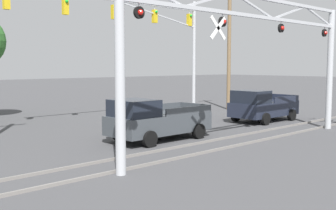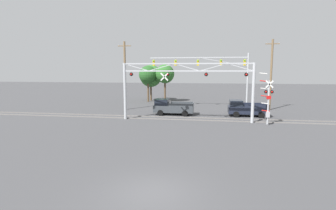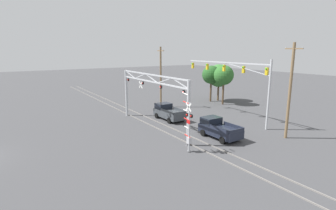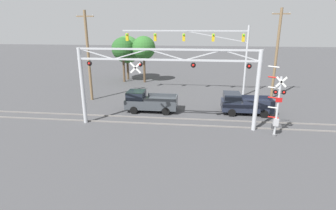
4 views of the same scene
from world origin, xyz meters
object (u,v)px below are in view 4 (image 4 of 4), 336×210
at_px(pickup_truck_following, 244,104).
at_px(utility_pole_left, 88,56).
at_px(background_tree_beyond_span, 127,50).
at_px(traffic_signal_span, 210,45).
at_px(crossing_gantry, 166,77).
at_px(utility_pole_right, 276,54).
at_px(crossing_signal_mast, 277,108).
at_px(background_tree_far_left_verge, 123,49).
at_px(background_tree_far_right_verge, 144,48).
at_px(pickup_truck_lead, 149,102).

height_order(pickup_truck_following, utility_pole_left, utility_pole_left).
bearing_deg(background_tree_beyond_span, traffic_signal_span, -33.01).
relative_size(traffic_signal_span, utility_pole_left, 1.52).
relative_size(crossing_gantry, utility_pole_right, 1.47).
bearing_deg(crossing_signal_mast, background_tree_far_left_verge, 133.20).
xyz_separation_m(crossing_gantry, pickup_truck_following, (6.65, 4.01, -3.12)).
bearing_deg(utility_pole_right, pickup_truck_following, -124.83).
bearing_deg(background_tree_far_left_verge, crossing_gantry, -63.60).
bearing_deg(utility_pole_left, crossing_gantry, -36.88).
relative_size(background_tree_beyond_span, background_tree_far_right_verge, 0.99).
height_order(crossing_gantry, background_tree_far_right_verge, background_tree_far_right_verge).
relative_size(crossing_signal_mast, traffic_signal_span, 0.37).
distance_m(traffic_signal_span, pickup_truck_following, 8.55).
bearing_deg(crossing_gantry, background_tree_beyond_span, 113.96).
height_order(crossing_signal_mast, background_tree_far_right_verge, background_tree_far_right_verge).
bearing_deg(background_tree_far_right_verge, background_tree_beyond_span, 149.69).
height_order(crossing_signal_mast, background_tree_far_left_verge, background_tree_far_left_verge).
bearing_deg(utility_pole_left, crossing_signal_mast, -24.23).
bearing_deg(utility_pole_right, background_tree_beyond_span, 155.75).
bearing_deg(utility_pole_right, traffic_signal_span, 173.17).
bearing_deg(pickup_truck_following, background_tree_beyond_span, 136.38).
distance_m(utility_pole_left, background_tree_far_right_verge, 10.29).
bearing_deg(pickup_truck_lead, crossing_signal_mast, -24.28).
relative_size(crossing_signal_mast, utility_pole_left, 0.56).
xyz_separation_m(crossing_signal_mast, utility_pole_right, (2.46, 10.54, 2.77)).
bearing_deg(pickup_truck_following, traffic_signal_span, 115.51).
xyz_separation_m(pickup_truck_lead, utility_pole_left, (-6.90, 3.09, 3.86)).
height_order(pickup_truck_following, background_tree_far_left_verge, background_tree_far_left_verge).
bearing_deg(pickup_truck_lead, background_tree_far_left_verge, 115.29).
bearing_deg(pickup_truck_following, background_tree_far_right_verge, 133.84).
bearing_deg(background_tree_beyond_span, background_tree_far_right_verge, -30.31).
distance_m(pickup_truck_lead, background_tree_far_left_verge, 14.44).
xyz_separation_m(traffic_signal_span, pickup_truck_following, (3.07, -6.43, -4.73)).
xyz_separation_m(background_tree_far_left_verge, background_tree_far_right_verge, (2.94, 0.00, 0.16)).
bearing_deg(pickup_truck_following, background_tree_far_left_verge, 140.20).
xyz_separation_m(utility_pole_left, background_tree_far_left_verge, (0.94, 9.52, -0.17)).
height_order(crossing_signal_mast, traffic_signal_span, traffic_signal_span).
height_order(utility_pole_right, background_tree_far_left_verge, utility_pole_right).
distance_m(background_tree_far_left_verge, background_tree_far_right_verge, 2.95).
bearing_deg(traffic_signal_span, pickup_truck_following, -64.49).
xyz_separation_m(crossing_signal_mast, pickup_truck_lead, (-10.21, 4.61, -1.22)).
xyz_separation_m(traffic_signal_span, background_tree_beyond_span, (-11.56, 7.51, -1.26)).
height_order(crossing_gantry, traffic_signal_span, traffic_signal_span).
xyz_separation_m(pickup_truck_following, background_tree_far_right_verge, (-11.80, 12.29, 3.85)).
relative_size(crossing_signal_mast, background_tree_far_left_verge, 0.83).
distance_m(crossing_gantry, utility_pole_right, 14.30).
distance_m(crossing_gantry, utility_pole_left, 11.31).
relative_size(traffic_signal_span, pickup_truck_following, 3.12).
distance_m(utility_pole_right, background_tree_beyond_span, 20.33).
height_order(traffic_signal_span, background_tree_beyond_span, traffic_signal_span).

